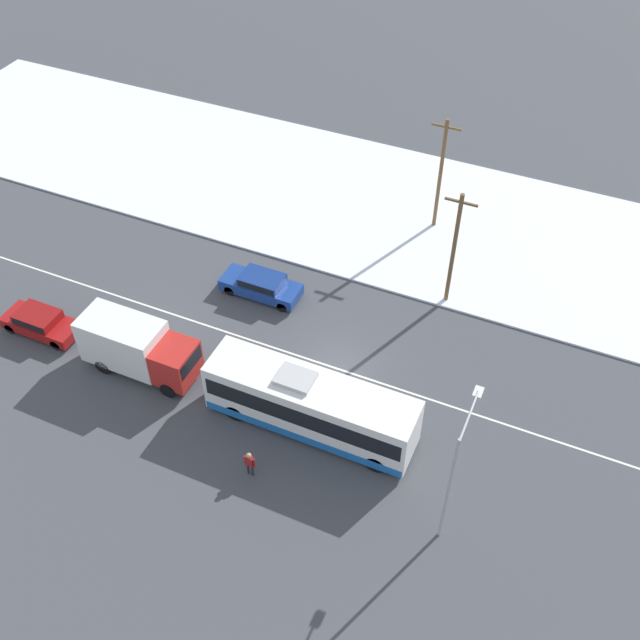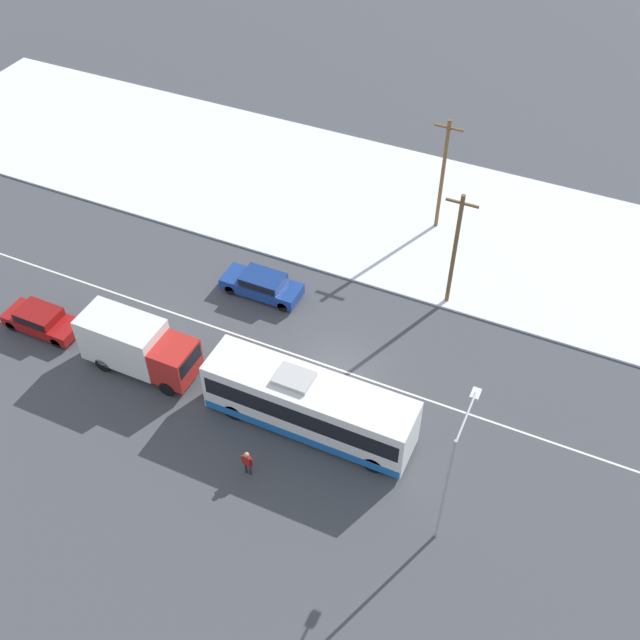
# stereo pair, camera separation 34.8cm
# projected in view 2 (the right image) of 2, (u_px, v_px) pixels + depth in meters

# --- Properties ---
(ground_plane) EXTENTS (120.00, 120.00, 0.00)m
(ground_plane) POSITION_uv_depth(u_px,v_px,m) (337.00, 369.00, 40.05)
(ground_plane) COLOR #424449
(snow_lot) EXTENTS (80.00, 15.10, 0.12)m
(snow_lot) POSITION_uv_depth(u_px,v_px,m) (425.00, 220.00, 49.35)
(snow_lot) COLOR silver
(snow_lot) RESTS_ON ground_plane
(lane_marking_center) EXTENTS (60.00, 0.12, 0.00)m
(lane_marking_center) POSITION_uv_depth(u_px,v_px,m) (337.00, 369.00, 40.05)
(lane_marking_center) COLOR silver
(lane_marking_center) RESTS_ON ground_plane
(city_bus) EXTENTS (10.51, 2.57, 3.35)m
(city_bus) POSITION_uv_depth(u_px,v_px,m) (309.00, 405.00, 36.21)
(city_bus) COLOR white
(city_bus) RESTS_ON ground_plane
(box_truck) EXTENTS (6.29, 2.30, 3.12)m
(box_truck) POSITION_uv_depth(u_px,v_px,m) (137.00, 345.00, 38.97)
(box_truck) COLOR silver
(box_truck) RESTS_ON ground_plane
(sedan_car) EXTENTS (4.76, 1.80, 1.41)m
(sedan_car) POSITION_uv_depth(u_px,v_px,m) (262.00, 284.00, 43.75)
(sedan_car) COLOR navy
(sedan_car) RESTS_ON ground_plane
(parked_car_near_truck) EXTENTS (4.45, 1.80, 1.38)m
(parked_car_near_truck) POSITION_uv_depth(u_px,v_px,m) (41.00, 319.00, 41.68)
(parked_car_near_truck) COLOR maroon
(parked_car_near_truck) RESTS_ON ground_plane
(pedestrian_at_stop) EXTENTS (0.58, 0.26, 1.61)m
(pedestrian_at_stop) POSITION_uv_depth(u_px,v_px,m) (247.00, 461.00, 34.67)
(pedestrian_at_stop) COLOR #23232D
(pedestrian_at_stop) RESTS_ON ground_plane
(streetlamp) EXTENTS (0.36, 3.08, 7.01)m
(streetlamp) POSITION_uv_depth(u_px,v_px,m) (453.00, 466.00, 30.29)
(streetlamp) COLOR #9EA3A8
(streetlamp) RESTS_ON ground_plane
(utility_pole_roadside) EXTENTS (1.80, 0.24, 7.52)m
(utility_pole_roadside) POSITION_uv_depth(u_px,v_px,m) (455.00, 249.00, 41.05)
(utility_pole_roadside) COLOR brown
(utility_pole_roadside) RESTS_ON ground_plane
(utility_pole_snowlot) EXTENTS (1.80, 0.24, 7.77)m
(utility_pole_snowlot) POSITION_uv_depth(u_px,v_px,m) (443.00, 174.00, 46.05)
(utility_pole_snowlot) COLOR brown
(utility_pole_snowlot) RESTS_ON ground_plane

